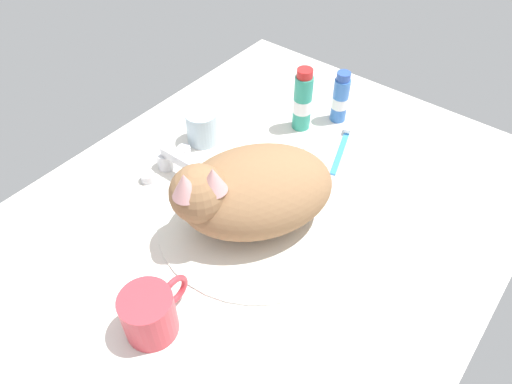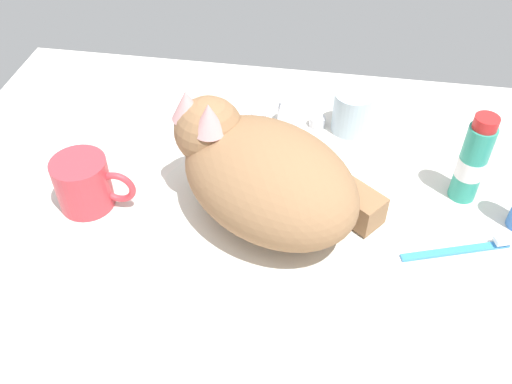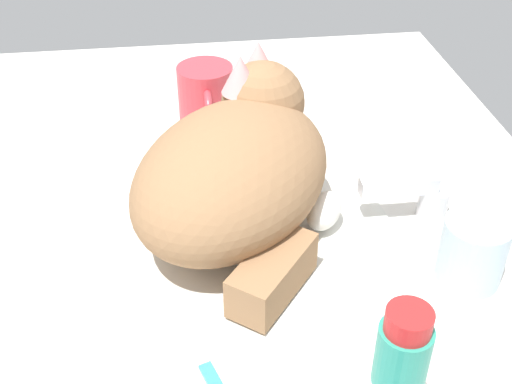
# 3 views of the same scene
# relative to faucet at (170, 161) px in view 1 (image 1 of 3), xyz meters

# --- Properties ---
(ground_plane) EXTENTS (1.10, 0.83, 0.03)m
(ground_plane) POSITION_rel_faucet_xyz_m (0.00, -0.22, -0.04)
(ground_plane) COLOR silver
(sink_basin) EXTENTS (0.36, 0.36, 0.01)m
(sink_basin) POSITION_rel_faucet_xyz_m (0.00, -0.22, -0.02)
(sink_basin) COLOR silver
(sink_basin) RESTS_ON ground_plane
(faucet) EXTENTS (0.13, 0.11, 0.06)m
(faucet) POSITION_rel_faucet_xyz_m (0.00, 0.00, 0.00)
(faucet) COLOR silver
(faucet) RESTS_ON ground_plane
(cat) EXTENTS (0.33, 0.31, 0.17)m
(cat) POSITION_rel_faucet_xyz_m (-0.01, -0.21, 0.06)
(cat) COLOR #936B47
(cat) RESTS_ON sink_basin
(coffee_mug) EXTENTS (0.12, 0.08, 0.08)m
(coffee_mug) POSITION_rel_faucet_xyz_m (-0.27, -0.23, 0.02)
(coffee_mug) COLOR #C63842
(coffee_mug) RESTS_ON ground_plane
(rinse_cup) EXTENTS (0.07, 0.07, 0.07)m
(rinse_cup) POSITION_rel_faucet_xyz_m (0.11, 0.01, 0.01)
(rinse_cup) COLOR silver
(rinse_cup) RESTS_ON ground_plane
(toothpaste_bottle) EXTENTS (0.04, 0.04, 0.15)m
(toothpaste_bottle) POSITION_rel_faucet_xyz_m (0.28, -0.13, 0.04)
(toothpaste_bottle) COLOR teal
(toothpaste_bottle) RESTS_ON ground_plane
(mouthwash_bottle) EXTENTS (0.04, 0.04, 0.12)m
(mouthwash_bottle) POSITION_rel_faucet_xyz_m (0.36, -0.18, 0.03)
(mouthwash_bottle) COLOR #3870C6
(mouthwash_bottle) RESTS_ON ground_plane
(toothbrush) EXTENTS (0.15, 0.06, 0.02)m
(toothbrush) POSITION_rel_faucet_xyz_m (0.27, -0.24, -0.02)
(toothbrush) COLOR #388CD8
(toothbrush) RESTS_ON ground_plane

